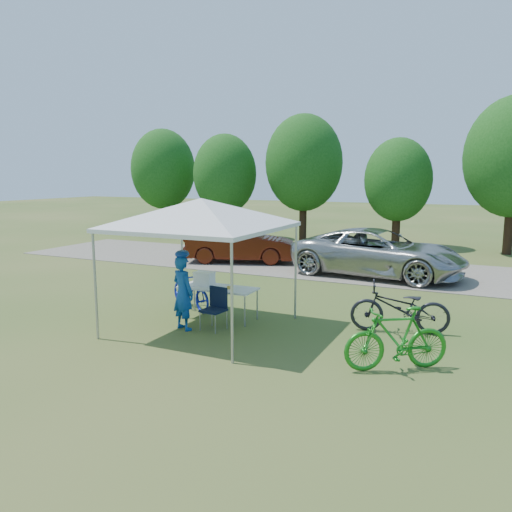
{
  "coord_description": "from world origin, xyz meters",
  "views": [
    {
      "loc": [
        5.36,
        -8.69,
        3.19
      ],
      "look_at": [
        0.29,
        2.0,
        1.27
      ],
      "focal_mm": 35.0,
      "sensor_mm": 36.0,
      "label": 1
    }
  ],
  "objects_px": {
    "bike_green": "(396,339)",
    "minivan": "(378,252)",
    "folding_table": "(218,289)",
    "cooler": "(204,279)",
    "bike_dark": "(400,308)",
    "folding_chair": "(216,305)",
    "bike_blue": "(191,290)",
    "cyclist": "(183,293)",
    "sedan": "(241,244)"
  },
  "relations": [
    {
      "from": "bike_green",
      "to": "minivan",
      "type": "distance_m",
      "value": 7.9
    },
    {
      "from": "folding_table",
      "to": "cooler",
      "type": "distance_m",
      "value": 0.4
    },
    {
      "from": "bike_dark",
      "to": "minivan",
      "type": "xyz_separation_m",
      "value": [
        -1.62,
        5.61,
        0.25
      ]
    },
    {
      "from": "minivan",
      "to": "bike_green",
      "type": "bearing_deg",
      "value": -160.0
    },
    {
      "from": "folding_chair",
      "to": "bike_green",
      "type": "xyz_separation_m",
      "value": [
        3.81,
        -0.68,
        0.02
      ]
    },
    {
      "from": "folding_chair",
      "to": "bike_green",
      "type": "relative_size",
      "value": 0.49
    },
    {
      "from": "bike_blue",
      "to": "minivan",
      "type": "height_order",
      "value": "minivan"
    },
    {
      "from": "cooler",
      "to": "bike_blue",
      "type": "bearing_deg",
      "value": 144.68
    },
    {
      "from": "bike_dark",
      "to": "cyclist",
      "type": "bearing_deg",
      "value": -81.37
    },
    {
      "from": "cyclist",
      "to": "minivan",
      "type": "xyz_separation_m",
      "value": [
        2.5,
        7.31,
        -0.01
      ]
    },
    {
      "from": "cyclist",
      "to": "minivan",
      "type": "relative_size",
      "value": 0.29
    },
    {
      "from": "bike_blue",
      "to": "minivan",
      "type": "bearing_deg",
      "value": -0.42
    },
    {
      "from": "folding_table",
      "to": "bike_blue",
      "type": "relative_size",
      "value": 1.04
    },
    {
      "from": "folding_table",
      "to": "minivan",
      "type": "bearing_deg",
      "value": 70.42
    },
    {
      "from": "cooler",
      "to": "folding_chair",
      "type": "bearing_deg",
      "value": -44.72
    },
    {
      "from": "cooler",
      "to": "bike_dark",
      "type": "height_order",
      "value": "bike_dark"
    },
    {
      "from": "bike_blue",
      "to": "bike_green",
      "type": "bearing_deg",
      "value": -80.72
    },
    {
      "from": "minivan",
      "to": "sedan",
      "type": "relative_size",
      "value": 1.33
    },
    {
      "from": "folding_table",
      "to": "sedan",
      "type": "height_order",
      "value": "sedan"
    },
    {
      "from": "bike_dark",
      "to": "cooler",
      "type": "bearing_deg",
      "value": -94.47
    },
    {
      "from": "bike_green",
      "to": "sedan",
      "type": "height_order",
      "value": "sedan"
    },
    {
      "from": "sedan",
      "to": "folding_chair",
      "type": "bearing_deg",
      "value": -176.47
    },
    {
      "from": "bike_dark",
      "to": "folding_table",
      "type": "bearing_deg",
      "value": -93.64
    },
    {
      "from": "folding_chair",
      "to": "sedan",
      "type": "relative_size",
      "value": 0.22
    },
    {
      "from": "folding_chair",
      "to": "bike_dark",
      "type": "height_order",
      "value": "bike_dark"
    },
    {
      "from": "folding_chair",
      "to": "sedan",
      "type": "bearing_deg",
      "value": 120.87
    },
    {
      "from": "cyclist",
      "to": "bike_green",
      "type": "bearing_deg",
      "value": -165.41
    },
    {
      "from": "bike_blue",
      "to": "minivan",
      "type": "relative_size",
      "value": 0.31
    },
    {
      "from": "cyclist",
      "to": "bike_dark",
      "type": "relative_size",
      "value": 0.79
    },
    {
      "from": "minivan",
      "to": "folding_table",
      "type": "bearing_deg",
      "value": 166.49
    },
    {
      "from": "folding_table",
      "to": "sedan",
      "type": "distance_m",
      "value": 7.29
    },
    {
      "from": "folding_table",
      "to": "bike_blue",
      "type": "height_order",
      "value": "bike_blue"
    },
    {
      "from": "cooler",
      "to": "bike_green",
      "type": "relative_size",
      "value": 0.25
    },
    {
      "from": "folding_table",
      "to": "bike_blue",
      "type": "bearing_deg",
      "value": 155.0
    },
    {
      "from": "folding_table",
      "to": "bike_dark",
      "type": "relative_size",
      "value": 0.89
    },
    {
      "from": "cooler",
      "to": "minivan",
      "type": "distance_m",
      "value": 6.82
    },
    {
      "from": "bike_blue",
      "to": "bike_dark",
      "type": "height_order",
      "value": "bike_dark"
    },
    {
      "from": "cooler",
      "to": "bike_green",
      "type": "xyz_separation_m",
      "value": [
        4.49,
        -1.36,
        -0.34
      ]
    },
    {
      "from": "bike_green",
      "to": "bike_dark",
      "type": "xyz_separation_m",
      "value": [
        -0.28,
        2.05,
        -0.02
      ]
    },
    {
      "from": "folding_chair",
      "to": "cooler",
      "type": "distance_m",
      "value": 1.03
    },
    {
      "from": "folding_chair",
      "to": "minivan",
      "type": "height_order",
      "value": "minivan"
    },
    {
      "from": "cooler",
      "to": "minivan",
      "type": "xyz_separation_m",
      "value": [
        2.59,
        6.3,
        -0.11
      ]
    },
    {
      "from": "folding_chair",
      "to": "bike_green",
      "type": "bearing_deg",
      "value": -2.64
    },
    {
      "from": "bike_blue",
      "to": "sedan",
      "type": "distance_m",
      "value": 6.5
    },
    {
      "from": "folding_chair",
      "to": "cooler",
      "type": "bearing_deg",
      "value": 142.76
    },
    {
      "from": "folding_table",
      "to": "bike_green",
      "type": "xyz_separation_m",
      "value": [
        4.14,
        -1.36,
        -0.14
      ]
    },
    {
      "from": "bike_blue",
      "to": "folding_table",
      "type": "bearing_deg",
      "value": -86.19
    },
    {
      "from": "folding_chair",
      "to": "bike_green",
      "type": "height_order",
      "value": "bike_green"
    },
    {
      "from": "cyclist",
      "to": "bike_blue",
      "type": "bearing_deg",
      "value": -43.57
    },
    {
      "from": "bike_green",
      "to": "minivan",
      "type": "bearing_deg",
      "value": 160.53
    }
  ]
}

